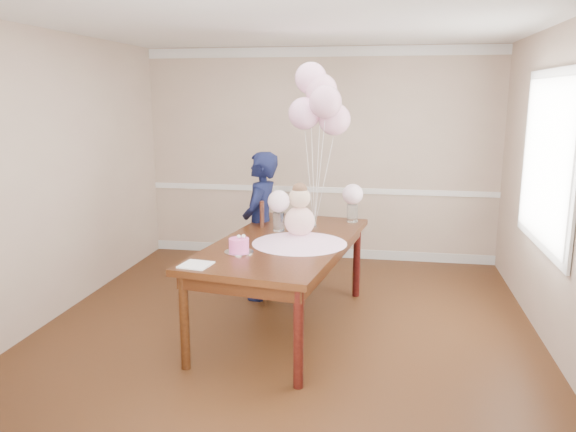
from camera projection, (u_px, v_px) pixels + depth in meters
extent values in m
cube|color=#341B0D|center=(285.00, 332.00, 5.08)|extent=(4.50, 5.00, 0.00)
cube|color=white|center=(285.00, 20.00, 4.51)|extent=(4.50, 5.00, 0.02)
cube|color=tan|center=(320.00, 155.00, 7.20)|extent=(4.50, 0.02, 2.70)
cube|color=tan|center=(181.00, 276.00, 2.39)|extent=(4.50, 0.02, 2.70)
cube|color=tan|center=(45.00, 179.00, 5.18)|extent=(0.02, 5.00, 2.70)
cube|color=tan|center=(566.00, 193.00, 4.42)|extent=(0.02, 5.00, 2.70)
cube|color=white|center=(319.00, 190.00, 7.29)|extent=(4.50, 0.02, 0.07)
cube|color=silver|center=(321.00, 52.00, 6.92)|extent=(4.50, 0.02, 0.12)
cube|color=silver|center=(318.00, 252.00, 7.47)|extent=(4.50, 0.02, 0.12)
cube|color=silver|center=(548.00, 161.00, 4.86)|extent=(0.02, 1.66, 1.56)
cube|color=white|center=(546.00, 161.00, 4.86)|extent=(0.01, 1.50, 1.40)
cube|color=black|center=(284.00, 243.00, 5.05)|extent=(1.43, 2.35, 0.06)
cube|color=black|center=(284.00, 252.00, 5.07)|extent=(1.30, 2.23, 0.11)
cylinder|color=black|center=(184.00, 322.00, 4.34)|extent=(0.09, 0.09, 0.77)
cylinder|color=black|center=(298.00, 338.00, 4.05)|extent=(0.09, 0.09, 0.77)
cylinder|color=black|center=(274.00, 253.00, 6.22)|extent=(0.09, 0.09, 0.77)
cylinder|color=black|center=(357.00, 261.00, 5.93)|extent=(0.09, 0.09, 0.77)
cone|color=#F2B2D9|center=(299.00, 237.00, 4.93)|extent=(0.96, 0.96, 0.11)
sphere|color=#F59BBD|center=(300.00, 221.00, 4.90)|extent=(0.27, 0.27, 0.27)
sphere|color=beige|center=(300.00, 198.00, 4.85)|extent=(0.19, 0.19, 0.19)
sphere|color=brown|center=(300.00, 190.00, 4.84)|extent=(0.13, 0.13, 0.13)
cylinder|color=silver|center=(239.00, 252.00, 4.65)|extent=(0.28, 0.28, 0.01)
cylinder|color=#FF50B0|center=(239.00, 245.00, 4.64)|extent=(0.19, 0.19, 0.11)
sphere|color=white|center=(239.00, 237.00, 4.62)|extent=(0.03, 0.03, 0.03)
sphere|color=white|center=(243.00, 236.00, 4.63)|extent=(0.03, 0.03, 0.03)
cylinder|color=silver|center=(279.00, 222.00, 5.38)|extent=(0.13, 0.13, 0.18)
sphere|color=#F8D0DC|center=(279.00, 201.00, 5.34)|extent=(0.21, 0.21, 0.21)
cylinder|color=silver|center=(352.00, 213.00, 5.76)|extent=(0.13, 0.13, 0.18)
sphere|color=white|center=(353.00, 194.00, 5.72)|extent=(0.21, 0.21, 0.21)
cube|color=white|center=(196.00, 265.00, 4.29)|extent=(0.25, 0.25, 0.01)
cylinder|color=#B8B8BD|center=(314.00, 225.00, 5.57)|extent=(0.05, 0.05, 0.02)
sphere|color=#F7AFD5|center=(304.00, 114.00, 5.37)|extent=(0.31, 0.31, 0.31)
sphere|color=#E3A1BB|center=(325.00, 102.00, 5.23)|extent=(0.31, 0.31, 0.31)
sphere|color=#F1ABC5|center=(321.00, 90.00, 5.38)|extent=(0.31, 0.31, 0.31)
sphere|color=#FFB4D7|center=(311.00, 78.00, 5.42)|extent=(0.31, 0.31, 0.31)
sphere|color=#EDA8C3|center=(335.00, 119.00, 5.38)|extent=(0.31, 0.31, 0.31)
cylinder|color=silver|center=(309.00, 179.00, 5.49)|extent=(0.10, 0.02, 0.92)
cylinder|color=white|center=(320.00, 174.00, 5.41)|extent=(0.10, 0.08, 1.03)
cylinder|color=white|center=(318.00, 167.00, 5.49)|extent=(0.04, 0.10, 1.14)
cylinder|color=white|center=(312.00, 161.00, 5.51)|extent=(0.07, 0.13, 1.25)
cylinder|color=silver|center=(324.00, 182.00, 5.49)|extent=(0.17, 0.06, 0.86)
cube|color=#35160E|center=(283.00, 255.00, 5.82)|extent=(0.56, 0.56, 0.05)
cylinder|color=#381E0F|center=(265.00, 284.00, 5.68)|extent=(0.05, 0.05, 0.46)
cylinder|color=#32180D|center=(303.00, 284.00, 5.70)|extent=(0.05, 0.05, 0.46)
cylinder|color=#33150D|center=(264.00, 273.00, 6.05)|extent=(0.05, 0.05, 0.46)
cylinder|color=#34150E|center=(300.00, 272.00, 6.07)|extent=(0.05, 0.05, 0.46)
cylinder|color=#3D1B10|center=(262.00, 231.00, 5.56)|extent=(0.05, 0.05, 0.60)
cylinder|color=#3B2010|center=(262.00, 222.00, 5.93)|extent=(0.05, 0.05, 0.60)
cube|color=#341B0E|center=(262.00, 238.00, 5.77)|extent=(0.13, 0.42, 0.05)
cube|color=#3E1E11|center=(262.00, 222.00, 5.74)|extent=(0.13, 0.42, 0.05)
cube|color=#34160E|center=(262.00, 206.00, 5.70)|extent=(0.13, 0.42, 0.05)
imported|color=black|center=(261.00, 226.00, 5.83)|extent=(0.44, 0.60, 1.54)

